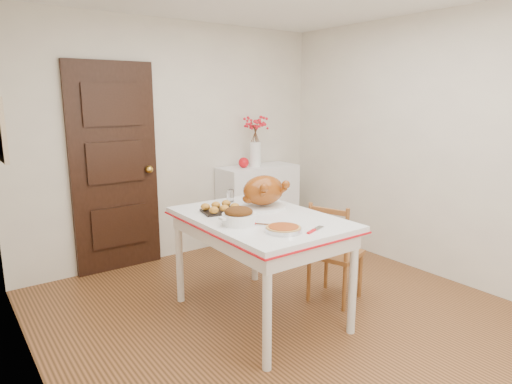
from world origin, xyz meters
TOP-DOWN VIEW (x-y plane):
  - floor at (0.00, 0.00)m, footprint 3.50×4.00m
  - wall_back at (0.00, 2.00)m, footprint 3.50×0.00m
  - wall_left at (-1.75, 0.00)m, footprint 0.00×4.00m
  - wall_right at (1.75, 0.00)m, footprint 0.00×4.00m
  - door_back at (-0.70, 1.97)m, footprint 0.85×0.06m
  - photo_board at (-1.73, 1.20)m, footprint 0.03×0.35m
  - sideboard at (0.91, 1.78)m, footprint 0.93×0.41m
  - kitchen_table at (-0.16, 0.29)m, footprint 0.95×1.38m
  - chair_oak at (0.55, 0.16)m, footprint 0.49×0.49m
  - berry_vase at (0.87, 1.78)m, footprint 0.30×0.30m
  - apple at (0.71, 1.78)m, footprint 0.12×0.12m
  - turkey_platter at (0.02, 0.48)m, footprint 0.48×0.42m
  - pumpkin_pie at (-0.27, -0.13)m, footprint 0.30×0.30m
  - stuffing_dish at (-0.41, 0.21)m, footprint 0.37×0.32m
  - rolls_tray at (-0.34, 0.57)m, footprint 0.31×0.27m
  - pie_server at (-0.07, -0.23)m, footprint 0.22×0.13m
  - carving_knife at (-0.29, 0.10)m, footprint 0.20×0.22m
  - drinking_glass at (-0.08, 0.83)m, footprint 0.08×0.08m
  - shaker_pair at (0.14, 0.85)m, footprint 0.09×0.04m

SIDE VIEW (x-z plane):
  - floor at x=0.00m, z-range 0.00..0.00m
  - kitchen_table at x=-0.16m, z-range 0.00..0.83m
  - chair_oak at x=0.55m, z-range 0.00..0.87m
  - sideboard at x=0.91m, z-range 0.00..0.93m
  - pie_server at x=-0.07m, z-range 0.83..0.84m
  - carving_knife at x=-0.29m, z-range 0.83..0.84m
  - pumpkin_pie at x=-0.27m, z-range 0.83..0.88m
  - rolls_tray at x=-0.34m, z-range 0.83..0.90m
  - shaker_pair at x=0.14m, z-range 0.83..0.92m
  - drinking_glass at x=-0.08m, z-range 0.83..0.94m
  - stuffing_dish at x=-0.41m, z-range 0.83..0.95m
  - turkey_platter at x=0.02m, z-range 0.83..1.09m
  - apple at x=0.71m, z-range 0.93..1.05m
  - door_back at x=-0.70m, z-range 0.00..2.06m
  - berry_vase at x=0.87m, z-range 0.93..1.52m
  - wall_back at x=0.00m, z-range 0.00..2.50m
  - wall_left at x=-1.75m, z-range 0.00..2.50m
  - wall_right at x=1.75m, z-range 0.00..2.50m
  - photo_board at x=-1.73m, z-range 1.27..1.73m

